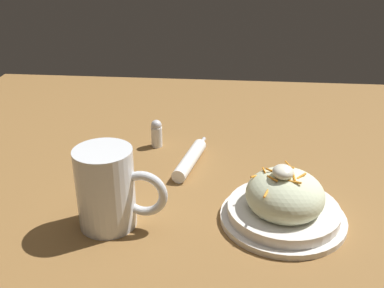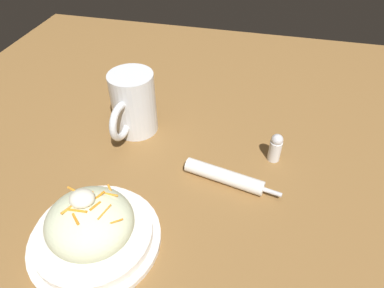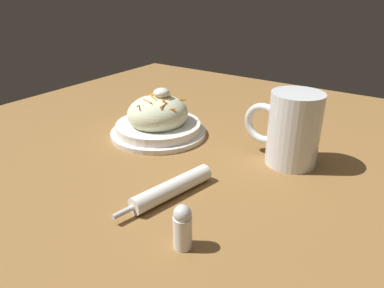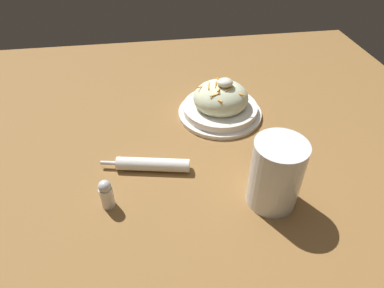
{
  "view_description": "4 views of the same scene",
  "coord_description": "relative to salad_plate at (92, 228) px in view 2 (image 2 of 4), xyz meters",
  "views": [
    {
      "loc": [
        -0.79,
        -0.1,
        0.47
      ],
      "look_at": [
        0.03,
        -0.02,
        0.08
      ],
      "focal_mm": 42.63,
      "sensor_mm": 36.0,
      "label": 1
    },
    {
      "loc": [
        0.13,
        -0.47,
        0.51
      ],
      "look_at": [
        0.01,
        0.01,
        0.07
      ],
      "focal_mm": 31.57,
      "sensor_mm": 36.0,
      "label": 2
    },
    {
      "loc": [
        0.49,
        0.3,
        0.33
      ],
      "look_at": [
        0.03,
        -0.01,
        0.08
      ],
      "focal_mm": 33.46,
      "sensor_mm": 36.0,
      "label": 3
    },
    {
      "loc": [
        0.08,
        0.52,
        0.52
      ],
      "look_at": [
        -0.01,
        -0.03,
        0.05
      ],
      "focal_mm": 31.22,
      "sensor_mm": 36.0,
      "label": 4
    }
  ],
  "objects": [
    {
      "name": "salt_shaker",
      "position": [
        0.28,
        0.27,
        -0.0
      ],
      "size": [
        0.03,
        0.03,
        0.07
      ],
      "color": "white",
      "rests_on": "ground_plane"
    },
    {
      "name": "ground_plane",
      "position": [
        0.11,
        0.2,
        -0.04
      ],
      "size": [
        1.43,
        1.43,
        0.0
      ],
      "primitive_type": "plane",
      "color": "olive"
    },
    {
      "name": "beer_mug",
      "position": [
        -0.04,
        0.3,
        0.03
      ],
      "size": [
        0.1,
        0.16,
        0.14
      ],
      "color": "white",
      "rests_on": "ground_plane"
    },
    {
      "name": "napkin_roll",
      "position": [
        0.19,
        0.18,
        -0.02
      ],
      "size": [
        0.2,
        0.06,
        0.03
      ],
      "color": "white",
      "rests_on": "ground_plane"
    },
    {
      "name": "salad_plate",
      "position": [
        0.0,
        0.0,
        0.0
      ],
      "size": [
        0.22,
        0.22,
        0.11
      ],
      "color": "white",
      "rests_on": "ground_plane"
    }
  ]
}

